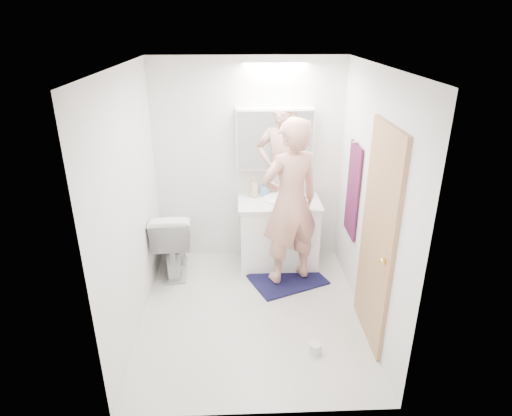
{
  "coord_description": "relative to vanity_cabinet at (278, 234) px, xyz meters",
  "views": [
    {
      "loc": [
        -0.11,
        -3.65,
        2.75
      ],
      "look_at": [
        0.05,
        0.25,
        1.05
      ],
      "focal_mm": 30.5,
      "sensor_mm": 36.0,
      "label": 1
    }
  ],
  "objects": [
    {
      "name": "wall_back",
      "position": [
        -0.35,
        0.29,
        0.81
      ],
      "size": [
        2.5,
        0.0,
        2.5
      ],
      "primitive_type": "plane",
      "rotation": [
        1.57,
        0.0,
        0.0
      ],
      "color": "white",
      "rests_on": "floor"
    },
    {
      "name": "soap_bottle_b",
      "position": [
        -0.15,
        0.18,
        0.52
      ],
      "size": [
        0.11,
        0.11,
        0.19
      ],
      "primitive_type": "imported",
      "rotation": [
        0.0,
        0.0,
        -0.46
      ],
      "color": "#5AA0C2",
      "rests_on": "countertop"
    },
    {
      "name": "medicine_cabinet",
      "position": [
        -0.05,
        0.21,
        1.11
      ],
      "size": [
        0.88,
        0.14,
        0.7
      ],
      "primitive_type": "cube",
      "color": "white",
      "rests_on": "wall_back"
    },
    {
      "name": "ceiling",
      "position": [
        -0.35,
        -0.96,
        2.01
      ],
      "size": [
        2.5,
        2.5,
        0.0
      ],
      "primitive_type": "plane",
      "rotation": [
        3.14,
        0.0,
        0.0
      ],
      "color": "white",
      "rests_on": "floor"
    },
    {
      "name": "toothbrush_cup",
      "position": [
        0.22,
        0.16,
        0.48
      ],
      "size": [
        0.13,
        0.13,
        0.1
      ],
      "primitive_type": "imported",
      "rotation": [
        0.0,
        0.0,
        0.23
      ],
      "color": "#414BC5",
      "rests_on": "countertop"
    },
    {
      "name": "floor",
      "position": [
        -0.35,
        -0.96,
        -0.39
      ],
      "size": [
        2.5,
        2.5,
        0.0
      ],
      "primitive_type": "plane",
      "color": "silver",
      "rests_on": "ground"
    },
    {
      "name": "door_knob",
      "position": [
        0.69,
        -1.61,
        0.56
      ],
      "size": [
        0.06,
        0.06,
        0.06
      ],
      "primitive_type": "sphere",
      "color": "gold",
      "rests_on": "door"
    },
    {
      "name": "toilet_paper_roll",
      "position": [
        0.2,
        -1.58,
        -0.34
      ],
      "size": [
        0.11,
        0.11,
        0.1
      ],
      "primitive_type": "cylinder",
      "color": "silver",
      "rests_on": "floor"
    },
    {
      "name": "countertop",
      "position": [
        0.0,
        -0.0,
        0.41
      ],
      "size": [
        0.95,
        0.58,
        0.04
      ],
      "primitive_type": "cube",
      "color": "white",
      "rests_on": "vanity_cabinet"
    },
    {
      "name": "vanity_cabinet",
      "position": [
        0.0,
        0.0,
        0.0
      ],
      "size": [
        0.9,
        0.55,
        0.78
      ],
      "primitive_type": "cube",
      "color": "white",
      "rests_on": "floor"
    },
    {
      "name": "wall_left",
      "position": [
        -1.45,
        -0.96,
        0.81
      ],
      "size": [
        0.0,
        2.5,
        2.5
      ],
      "primitive_type": "plane",
      "rotation": [
        1.57,
        0.0,
        1.57
      ],
      "color": "white",
      "rests_on": "floor"
    },
    {
      "name": "door",
      "position": [
        0.73,
        -1.31,
        0.61
      ],
      "size": [
        0.04,
        0.8,
        2.0
      ],
      "primitive_type": "cube",
      "color": "#AC7B56",
      "rests_on": "wall_right"
    },
    {
      "name": "towel",
      "position": [
        0.73,
        -0.41,
        0.71
      ],
      "size": [
        0.02,
        0.42,
        1.0
      ],
      "primitive_type": "cube",
      "color": "#17133E",
      "rests_on": "wall_right"
    },
    {
      "name": "faucet",
      "position": [
        0.0,
        0.22,
        0.51
      ],
      "size": [
        0.02,
        0.02,
        0.16
      ],
      "primitive_type": "cylinder",
      "color": "#BBBBBF",
      "rests_on": "countertop"
    },
    {
      "name": "towel_hook",
      "position": [
        0.72,
        -0.41,
        1.23
      ],
      "size": [
        0.07,
        0.02,
        0.02
      ],
      "primitive_type": "cylinder",
      "rotation": [
        0.0,
        1.57,
        0.0
      ],
      "color": "silver",
      "rests_on": "wall_right"
    },
    {
      "name": "soap_bottle_a",
      "position": [
        -0.28,
        0.15,
        0.55
      ],
      "size": [
        0.13,
        0.13,
        0.25
      ],
      "primitive_type": "imported",
      "rotation": [
        0.0,
        0.0,
        0.48
      ],
      "color": "#C5B97F",
      "rests_on": "countertop"
    },
    {
      "name": "mirror_panel",
      "position": [
        -0.05,
        0.13,
        1.11
      ],
      "size": [
        0.84,
        0.01,
        0.66
      ],
      "primitive_type": "cube",
      "color": "silver",
      "rests_on": "medicine_cabinet"
    },
    {
      "name": "toilet",
      "position": [
        -1.24,
        -0.11,
        0.01
      ],
      "size": [
        0.51,
        0.82,
        0.8
      ],
      "primitive_type": "imported",
      "rotation": [
        0.0,
        0.0,
        3.22
      ],
      "color": "silver",
      "rests_on": "floor"
    },
    {
      "name": "wall_front",
      "position": [
        -0.35,
        -2.21,
        0.81
      ],
      "size": [
        2.5,
        0.0,
        2.5
      ],
      "primitive_type": "plane",
      "rotation": [
        -1.57,
        0.0,
        0.0
      ],
      "color": "white",
      "rests_on": "floor"
    },
    {
      "name": "person",
      "position": [
        0.08,
        -0.4,
        0.57
      ],
      "size": [
        0.79,
        0.66,
        1.83
      ],
      "primitive_type": "imported",
      "rotation": [
        0.0,
        0.0,
        3.54
      ],
      "color": "tan",
      "rests_on": "bath_rug"
    },
    {
      "name": "sink_basin",
      "position": [
        0.0,
        0.03,
        0.45
      ],
      "size": [
        0.36,
        0.36,
        0.03
      ],
      "primitive_type": "cylinder",
      "color": "white",
      "rests_on": "countertop"
    },
    {
      "name": "bath_rug",
      "position": [
        0.08,
        -0.4,
        -0.38
      ],
      "size": [
        0.95,
        0.82,
        0.02
      ],
      "primitive_type": "cube",
      "rotation": [
        0.0,
        0.0,
        0.4
      ],
      "color": "#121439",
      "rests_on": "floor"
    },
    {
      "name": "wall_right",
      "position": [
        0.75,
        -0.96,
        0.81
      ],
      "size": [
        0.0,
        2.5,
        2.5
      ],
      "primitive_type": "plane",
      "rotation": [
        1.57,
        0.0,
        -1.57
      ],
      "color": "white",
      "rests_on": "floor"
    }
  ]
}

